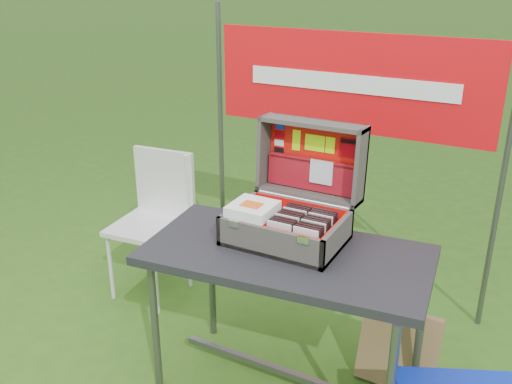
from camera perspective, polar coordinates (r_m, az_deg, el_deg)
The scene contains 86 objects.
table at distance 2.67m, azimuth 2.93°, elevation -13.19°, with size 1.22×0.61×0.77m, color #27282D, non-canonical shape.
table_top at distance 2.48m, azimuth 3.09°, elevation -6.33°, with size 1.22×0.61×0.04m, color #27282D.
table_leg_fl at distance 2.76m, azimuth -10.08°, elevation -12.81°, with size 0.04×0.04×0.73m, color #59595B.
table_leg_bl at distance 3.09m, azimuth -4.45°, elevation -8.33°, with size 0.04×0.04×0.73m, color #59595B.
table_leg_br at distance 2.74m, azimuth 16.03°, elevation -13.59°, with size 0.04×0.04×0.73m, color #59595B.
table_brace at distance 2.83m, azimuth 2.82°, elevation -17.53°, with size 1.07×0.03×0.03m, color #59595B.
suitcase at distance 2.50m, azimuth 3.67°, elevation 0.60°, with size 0.50×0.52×0.49m, color #4E4944, non-canonical shape.
suitcase_base_bottom at distance 2.55m, azimuth 2.98°, elevation -4.73°, with size 0.50×0.36×0.02m, color #4E4944.
suitcase_base_wall_front at distance 2.39m, azimuth 1.25°, elevation -5.12°, with size 0.50×0.02×0.13m, color #4E4944.
suitcase_base_wall_back at distance 2.66m, azimuth 4.57°, elevation -2.18°, with size 0.50×0.02×0.13m, color #4E4944.
suitcase_base_wall_left at distance 2.62m, azimuth -1.75°, elevation -2.50°, with size 0.02×0.36×0.13m, color #4E4944.
suitcase_base_wall_right at distance 2.44m, azimuth 8.12°, elevation -4.70°, with size 0.02×0.36×0.13m, color #4E4944.
suitcase_liner_floor at distance 2.54m, azimuth 2.98°, elevation -4.47°, with size 0.46×0.32×0.01m, color red.
suitcase_latch_left at distance 2.42m, azimuth -2.24°, elevation -3.19°, with size 0.05×0.01×0.03m, color silver.
suitcase_latch_right at distance 2.29m, azimuth 4.74°, elevation -4.81°, with size 0.05×0.01×0.03m, color silver.
suitcase_hinge at distance 2.64m, azimuth 4.70°, elevation -0.77°, with size 0.02×0.02×0.45m, color silver.
suitcase_lid_back at distance 2.70m, azimuth 5.97°, elevation 3.56°, with size 0.50×0.36×0.02m, color #4E4944.
suitcase_lid_rim_far at distance 2.61m, azimuth 5.72°, elevation 6.85°, with size 0.50×0.02×0.13m, color #4E4944.
suitcase_lid_rim_near at distance 2.70m, azimuth 5.28°, elevation -0.17°, with size 0.50×0.02×0.13m, color #4E4944.
suitcase_lid_rim_left at distance 2.74m, azimuth 0.86°, elevation 4.06°, with size 0.02×0.36×0.13m, color #4E4944.
suitcase_lid_rim_right at distance 2.57m, azimuth 10.43°, elevation 2.43°, with size 0.02×0.36×0.13m, color #4E4944.
suitcase_lid_liner at distance 2.69m, azimuth 5.86°, elevation 3.50°, with size 0.46×0.31×0.01m, color red.
suitcase_liner_wall_front at distance 2.39m, azimuth 1.39°, elevation -4.79°, with size 0.46×0.01×0.11m, color red.
suitcase_liner_wall_back at distance 2.65m, azimuth 4.46°, elevation -2.08°, with size 0.46×0.01×0.11m, color red.
suitcase_liner_wall_left at distance 2.61m, azimuth -1.51°, elevation -2.36°, with size 0.01×0.32×0.11m, color red.
suitcase_liner_wall_right at distance 2.44m, azimuth 7.85°, elevation -4.43°, with size 0.01×0.32×0.11m, color red.
suitcase_lid_pocket at distance 2.69m, azimuth 5.60°, elevation 1.72°, with size 0.44×0.14×0.03m, color maroon.
suitcase_pocket_edge at distance 2.67m, azimuth 5.64°, elevation 3.15°, with size 0.43×0.02×0.02m, color maroon.
suitcase_pocket_cd at distance 2.65m, azimuth 6.55°, elevation 1.98°, with size 0.11×0.11×0.01m, color silver.
lid_sticker_cc_a at distance 2.72m, azimuth 2.40°, elevation 6.58°, with size 0.05×0.03×0.00m, color #1933B2.
lid_sticker_cc_b at distance 2.73m, azimuth 2.37°, elevation 5.76°, with size 0.05×0.03×0.00m, color #A7000A.
lid_sticker_cc_c at distance 2.74m, azimuth 2.33°, elevation 4.95°, with size 0.05×0.03×0.00m, color white.
lid_sticker_cc_d at distance 2.75m, azimuth 2.30°, elevation 4.14°, with size 0.05×0.03×0.00m, color black.
lid_card_neon_tall at distance 2.70m, azimuth 4.06°, elevation 5.19°, with size 0.04×0.10×0.00m, color #B1ED08.
lid_card_neon_main at distance 2.67m, azimuth 5.91°, elevation 4.90°, with size 0.10×0.08×0.00m, color #B1ED08.
lid_card_neon_small at distance 2.64m, azimuth 7.43°, elevation 4.65°, with size 0.04×0.08×0.00m, color #B1ED08.
lid_sticker_band at distance 2.61m, azimuth 9.26°, elevation 4.35°, with size 0.09×0.09×0.00m, color #A7000A.
lid_sticker_band_bar at distance 2.60m, azimuth 9.31°, elevation 4.99°, with size 0.08×0.02×0.00m, color black.
cd_left_0 at distance 2.39m, azimuth 2.30°, elevation -4.48°, with size 0.11×0.01×0.13m, color silver.
cd_left_1 at distance 2.41m, azimuth 2.51°, elevation -4.29°, with size 0.11×0.01×0.13m, color black.
cd_left_2 at distance 2.42m, azimuth 2.71°, elevation -4.11°, with size 0.11×0.01×0.13m, color black.
cd_left_3 at distance 2.44m, azimuth 2.92°, elevation -3.93°, with size 0.11×0.01×0.13m, color black.
cd_left_4 at distance 2.46m, azimuth 3.11°, elevation -3.75°, with size 0.11×0.01×0.13m, color silver.
cd_left_5 at distance 2.47m, azimuth 3.31°, elevation -3.57°, with size 0.11×0.01×0.13m, color black.
cd_left_6 at distance 2.49m, azimuth 3.50°, elevation -3.40°, with size 0.11×0.01×0.13m, color black.
cd_left_7 at distance 2.50m, azimuth 3.69°, elevation -3.23°, with size 0.11×0.01×0.13m, color black.
cd_left_8 at distance 2.52m, azimuth 3.88°, elevation -3.06°, with size 0.11×0.01×0.13m, color silver.
cd_left_9 at distance 2.54m, azimuth 4.07°, elevation -2.89°, with size 0.11×0.01×0.13m, color black.
cd_left_10 at distance 2.55m, azimuth 4.25°, elevation -2.73°, with size 0.11×0.01×0.13m, color black.
cd_left_11 at distance 2.57m, azimuth 4.43°, elevation -2.56°, with size 0.11×0.01×0.13m, color black.
cd_right_0 at distance 2.35m, azimuth 4.96°, elevation -5.09°, with size 0.11×0.01×0.13m, color silver.
cd_right_1 at distance 2.36m, azimuth 5.15°, elevation -4.89°, with size 0.11×0.01×0.13m, color black.
cd_right_2 at distance 2.38m, azimuth 5.34°, elevation -4.70°, with size 0.11×0.01×0.13m, color black.
cd_right_3 at distance 2.40m, azimuth 5.53°, elevation -4.51°, with size 0.11×0.01×0.13m, color black.
cd_right_4 at distance 2.41m, azimuth 5.71°, elevation -4.33°, with size 0.11×0.01×0.13m, color silver.
cd_right_5 at distance 2.43m, azimuth 5.89°, elevation -4.15°, with size 0.11×0.01×0.13m, color black.
cd_right_6 at distance 2.45m, azimuth 6.07°, elevation -3.96°, with size 0.11×0.01×0.13m, color black.
cd_right_7 at distance 2.46m, azimuth 6.25°, elevation -3.79°, with size 0.11×0.01×0.13m, color black.
cd_right_8 at distance 2.48m, azimuth 6.42°, elevation -3.61°, with size 0.11×0.01×0.13m, color silver.
cd_right_9 at distance 2.49m, azimuth 6.59°, elevation -3.44°, with size 0.11×0.01×0.13m, color black.
cd_right_10 at distance 2.51m, azimuth 6.76°, elevation -3.26°, with size 0.11×0.01×0.13m, color black.
cd_right_11 at distance 2.53m, azimuth 6.93°, elevation -3.09°, with size 0.11×0.01×0.13m, color black.
songbook_0 at distance 2.49m, azimuth -0.33°, elevation -2.11°, with size 0.19×0.19×0.01m, color white.
songbook_1 at distance 2.49m, azimuth -0.33°, elevation -2.01°, with size 0.19×0.19×0.01m, color white.
songbook_2 at distance 2.49m, azimuth -0.33°, elevation -1.90°, with size 0.19×0.19×0.01m, color white.
songbook_3 at distance 2.49m, azimuth -0.33°, elevation -1.80°, with size 0.19×0.19×0.01m, color white.
songbook_4 at distance 2.48m, azimuth -0.33°, elevation -1.69°, with size 0.19×0.19×0.01m, color white.
songbook_5 at distance 2.48m, azimuth -0.33°, elevation -1.58°, with size 0.19×0.19×0.01m, color white.
songbook_6 at distance 2.48m, azimuth -0.33°, elevation -1.48°, with size 0.19×0.19×0.01m, color white.
songbook_7 at distance 2.48m, azimuth -0.33°, elevation -1.37°, with size 0.19×0.19×0.01m, color white.
songbook_8 at distance 2.48m, azimuth -0.33°, elevation -1.27°, with size 0.19×0.19×0.01m, color white.
songbook_graphic at distance 2.47m, azimuth -0.44°, elevation -1.26°, with size 0.09×0.07×0.00m, color #D85919.
chair at distance 3.48m, azimuth -10.75°, elevation -3.58°, with size 0.40×0.44×0.88m, color silver, non-canonical shape.
chair_seat at distance 3.47m, azimuth -10.76°, elevation -3.43°, with size 0.40×0.40×0.03m, color silver.
chair_backrest at distance 3.52m, azimuth -9.10°, elevation 0.96°, with size 0.40×0.03×0.42m, color silver.
chair_leg_fl at distance 3.56m, azimuth -14.36°, elevation -7.13°, with size 0.02×0.02×0.45m, color silver.
chair_leg_fr at distance 3.37m, azimuth -10.00°, elevation -8.59°, with size 0.02×0.02×0.45m, color silver.
chair_leg_bl at distance 3.79m, azimuth -10.95°, elevation -4.99°, with size 0.02×0.02×0.45m, color silver.
chair_leg_br at distance 3.60m, azimuth -6.69°, elevation -6.22°, with size 0.02×0.02×0.45m, color silver.
chair_upright_left at distance 3.63m, azimuth -11.25°, elevation 1.26°, with size 0.02×0.02×0.42m, color silver.
chair_upright_right at distance 3.43m, azimuth -6.82°, elevation 0.32°, with size 0.02×0.02×0.42m, color silver.
cardboard_box at distance 2.92m, azimuth 14.04°, elevation -14.94°, with size 0.37×0.06×0.39m, color olive.
banner_post_left at distance 3.71m, azimuth -3.52°, elevation 5.25°, with size 0.03×0.03×1.70m, color #59595B.
banner_post_right at distance 3.21m, azimuth 23.35°, elevation 0.65°, with size 0.03×0.03×1.70m, color #59595B.
banner at distance 3.24m, azimuth 9.36°, elevation 10.71°, with size 1.60×0.01×0.55m, color red.
banner_text at distance 3.23m, azimuth 9.28°, elevation 10.67°, with size 1.20×0.00×0.10m, color white.
Camera 1 is at (1.03, -1.92, 1.92)m, focal length 40.00 mm.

